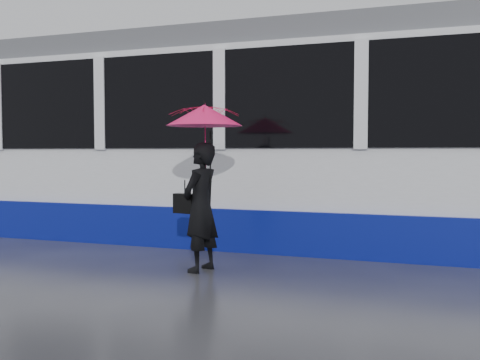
% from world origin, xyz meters
% --- Properties ---
extents(ground, '(90.00, 90.00, 0.00)m').
position_xyz_m(ground, '(0.00, 0.00, 0.00)').
color(ground, '#29292E').
rests_on(ground, ground).
extents(rails, '(34.00, 1.51, 0.02)m').
position_xyz_m(rails, '(0.00, 2.50, 0.01)').
color(rails, '#3F3D38').
rests_on(rails, ground).
extents(tram, '(26.00, 2.56, 3.35)m').
position_xyz_m(tram, '(-2.39, 2.50, 1.64)').
color(tram, white).
rests_on(tram, ground).
extents(woman, '(0.48, 0.63, 1.56)m').
position_xyz_m(woman, '(-0.64, -0.03, 0.78)').
color(woman, black).
rests_on(woman, ground).
extents(umbrella, '(1.08, 1.08, 1.05)m').
position_xyz_m(umbrella, '(-0.59, -0.03, 1.70)').
color(umbrella, '#DE1265').
rests_on(umbrella, ground).
extents(handbag, '(0.30, 0.17, 0.42)m').
position_xyz_m(handbag, '(-0.86, -0.01, 0.82)').
color(handbag, black).
rests_on(handbag, ground).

